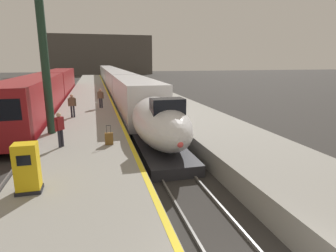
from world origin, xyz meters
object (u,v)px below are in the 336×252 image
passenger_near_edge (60,127)px  ticket_machine_yellow (27,170)px  station_column_mid (42,31)px  passenger_mid_platform (101,97)px  rolling_suitcase (109,139)px  regional_train_adjacent (50,88)px  highspeed_train_main (115,80)px  passenger_far_waiting (72,104)px

passenger_near_edge → ticket_machine_yellow: bearing=-95.7°
station_column_mid → passenger_near_edge: bearing=-74.5°
station_column_mid → passenger_mid_platform: station_column_mid is taller
passenger_mid_platform → rolling_suitcase: passenger_mid_platform is taller
passenger_mid_platform → station_column_mid: bearing=-110.0°
passenger_near_edge → regional_train_adjacent: bearing=98.8°
highspeed_train_main → rolling_suitcase: (-2.81, -34.43, -0.61)m
passenger_mid_platform → passenger_far_waiting: size_ratio=1.00×
passenger_near_edge → highspeed_train_main: bearing=81.6°
station_column_mid → rolling_suitcase: 6.91m
station_column_mid → passenger_far_waiting: bearing=78.8°
passenger_far_waiting → ticket_machine_yellow: passenger_far_waiting is taller
passenger_mid_platform → ticket_machine_yellow: size_ratio=1.06×
station_column_mid → regional_train_adjacent: bearing=97.6°
station_column_mid → rolling_suitcase: (3.09, -3.16, -5.32)m
passenger_near_edge → rolling_suitcase: passenger_near_edge is taller
passenger_far_waiting → rolling_suitcase: (2.20, -7.64, -0.69)m
highspeed_train_main → station_column_mid: bearing=-100.7°
regional_train_adjacent → passenger_far_waiting: (3.09, -11.99, -0.09)m
highspeed_train_main → passenger_far_waiting: 27.25m
highspeed_train_main → rolling_suitcase: 34.55m
passenger_mid_platform → regional_train_adjacent: bearing=122.2°
passenger_far_waiting → rolling_suitcase: 7.98m
ticket_machine_yellow → rolling_suitcase: bearing=59.2°
highspeed_train_main → passenger_mid_platform: (-2.90, -23.04, 0.07)m
highspeed_train_main → station_column_mid: (-5.90, -31.27, 4.71)m
passenger_far_waiting → ticket_machine_yellow: (-0.54, -12.23, -0.25)m
passenger_near_edge → passenger_mid_platform: size_ratio=1.00×
rolling_suitcase → regional_train_adjacent: bearing=105.1°
station_column_mid → passenger_near_edge: size_ratio=5.55×
passenger_far_waiting → rolling_suitcase: passenger_far_waiting is taller
passenger_near_edge → passenger_mid_platform: 11.41m
passenger_far_waiting → passenger_near_edge: bearing=-90.5°
highspeed_train_main → passenger_mid_platform: highspeed_train_main is taller
rolling_suitcase → passenger_mid_platform: bearing=90.4°
ticket_machine_yellow → highspeed_train_main: bearing=81.9°
station_column_mid → passenger_mid_platform: (3.00, 8.23, -4.64)m
rolling_suitcase → ticket_machine_yellow: (-2.74, -4.58, 0.44)m
passenger_near_edge → passenger_mid_platform: same height
passenger_mid_platform → ticket_machine_yellow: passenger_mid_platform is taller
rolling_suitcase → ticket_machine_yellow: ticket_machine_yellow is taller
rolling_suitcase → passenger_far_waiting: bearing=106.0°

